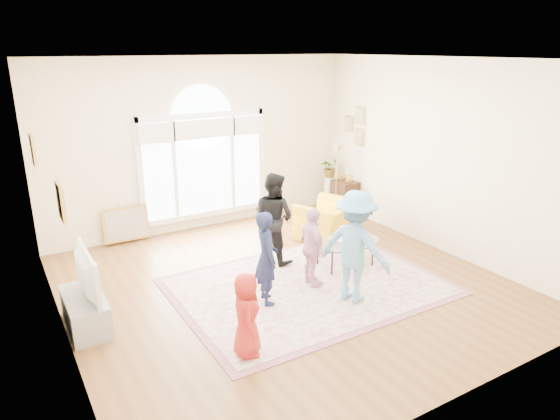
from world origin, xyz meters
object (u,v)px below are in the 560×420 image
area_rug (309,286)px  armchair (328,220)px  television (81,274)px  tv_console (85,312)px  coffee_table (346,243)px

area_rug → armchair: 2.06m
area_rug → television: television is taller
area_rug → tv_console: bearing=170.1°
armchair → television: bearing=-12.1°
television → coffee_table: (3.90, -0.22, -0.32)m
tv_console → area_rug: bearing=-9.9°
tv_console → coffee_table: bearing=-3.2°
armchair → coffee_table: bearing=42.4°
coffee_table → armchair: (0.50, 1.16, -0.06)m
coffee_table → armchair: bearing=71.4°
tv_console → armchair: 4.51m
area_rug → television: (-2.99, 0.52, 0.71)m
area_rug → coffee_table: size_ratio=2.90×
coffee_table → television: bearing=-178.3°
area_rug → armchair: (1.41, 1.47, 0.33)m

